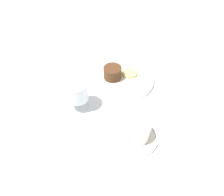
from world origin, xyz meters
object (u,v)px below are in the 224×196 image
at_px(wine_glass, 77,92).
at_px(dinner_plate, 123,78).
at_px(coffee_cup, 137,130).
at_px(fork, 94,61).
at_px(dessert_cake, 113,73).

bearing_deg(wine_glass, dinner_plate, -91.34).
distance_m(coffee_cup, fork, 0.42).
bearing_deg(dinner_plate, wine_glass, 88.66).
xyz_separation_m(dinner_plate, dessert_cake, (0.03, 0.03, 0.03)).
xyz_separation_m(dinner_plate, wine_glass, (0.00, 0.21, 0.06)).
xyz_separation_m(dinner_plate, fork, (0.17, 0.01, -0.01)).
height_order(dinner_plate, dessert_cake, dessert_cake).
xyz_separation_m(dinner_plate, coffee_cup, (-0.22, 0.16, 0.03)).
distance_m(coffee_cup, dessert_cake, 0.28).
height_order(wine_glass, fork, wine_glass).
xyz_separation_m(coffee_cup, wine_glass, (0.23, 0.05, 0.03)).
bearing_deg(dinner_plate, dessert_cake, 47.74).
relative_size(wine_glass, fork, 0.62).
bearing_deg(coffee_cup, fork, -20.17).
bearing_deg(dessert_cake, wine_glass, 97.26).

